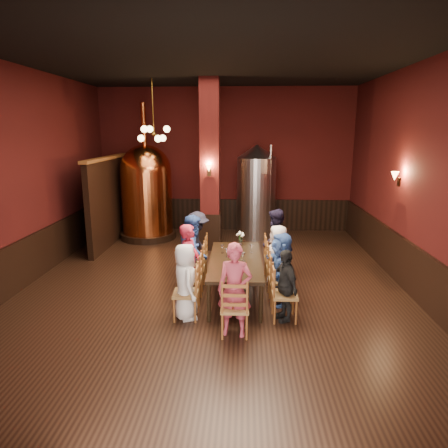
# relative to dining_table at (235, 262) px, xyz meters

# --- Properties ---
(room) EXTENTS (10.00, 10.02, 4.50)m
(room) POSITION_rel_dining_table_xyz_m (-0.46, 0.44, 1.56)
(room) COLOR black
(room) RESTS_ON ground
(wainscot_right) EXTENTS (0.08, 9.90, 1.00)m
(wainscot_right) POSITION_rel_dining_table_xyz_m (3.50, 0.44, -0.19)
(wainscot_right) COLOR black
(wainscot_right) RESTS_ON ground
(wainscot_back) EXTENTS (7.90, 0.08, 1.00)m
(wainscot_back) POSITION_rel_dining_table_xyz_m (-0.46, 5.40, -0.19)
(wainscot_back) COLOR black
(wainscot_back) RESTS_ON ground
(wainscot_left) EXTENTS (0.08, 9.90, 1.00)m
(wainscot_left) POSITION_rel_dining_table_xyz_m (-4.42, 0.44, -0.19)
(wainscot_left) COLOR black
(wainscot_left) RESTS_ON ground
(column) EXTENTS (0.58, 0.58, 4.50)m
(column) POSITION_rel_dining_table_xyz_m (-0.76, 3.24, 1.56)
(column) COLOR #430F0E
(column) RESTS_ON ground
(partition) EXTENTS (0.22, 3.50, 2.40)m
(partition) POSITION_rel_dining_table_xyz_m (-3.66, 3.64, 0.51)
(partition) COLOR black
(partition) RESTS_ON ground
(pendant_cluster) EXTENTS (0.90, 0.90, 1.70)m
(pendant_cluster) POSITION_rel_dining_table_xyz_m (-2.26, 3.34, 2.41)
(pendant_cluster) COLOR #A57226
(pendant_cluster) RESTS_ON room
(sconce_wall) EXTENTS (0.20, 0.20, 0.36)m
(sconce_wall) POSITION_rel_dining_table_xyz_m (3.44, 1.24, 1.51)
(sconce_wall) COLOR black
(sconce_wall) RESTS_ON room
(sconce_column) EXTENTS (0.20, 0.20, 0.36)m
(sconce_column) POSITION_rel_dining_table_xyz_m (-0.76, 2.94, 1.51)
(sconce_column) COLOR black
(sconce_column) RESTS_ON column
(dining_table) EXTENTS (1.04, 2.42, 0.75)m
(dining_table) POSITION_rel_dining_table_xyz_m (0.00, 0.00, 0.00)
(dining_table) COLOR black
(dining_table) RESTS_ON ground
(chair_0) EXTENTS (0.47, 0.47, 0.92)m
(chair_0) POSITION_rel_dining_table_xyz_m (-0.83, -1.01, -0.23)
(chair_0) COLOR brown
(chair_0) RESTS_ON ground
(person_0) EXTENTS (0.62, 0.76, 1.34)m
(person_0) POSITION_rel_dining_table_xyz_m (-0.83, -1.01, -0.02)
(person_0) COLOR white
(person_0) RESTS_ON ground
(chair_1) EXTENTS (0.47, 0.47, 0.92)m
(chair_1) POSITION_rel_dining_table_xyz_m (-0.84, -0.34, -0.23)
(chair_1) COLOR brown
(chair_1) RESTS_ON ground
(person_1) EXTENTS (0.43, 0.59, 1.52)m
(person_1) POSITION_rel_dining_table_xyz_m (-0.84, -0.34, 0.07)
(person_1) COLOR #AC1D34
(person_1) RESTS_ON ground
(chair_2) EXTENTS (0.47, 0.47, 0.92)m
(chair_2) POSITION_rel_dining_table_xyz_m (-0.86, 0.32, -0.23)
(chair_2) COLOR brown
(chair_2) RESTS_ON ground
(person_2) EXTENTS (0.40, 0.77, 1.55)m
(person_2) POSITION_rel_dining_table_xyz_m (-0.86, 0.32, 0.09)
(person_2) COLOR #2B478F
(person_2) RESTS_ON ground
(chair_3) EXTENTS (0.47, 0.47, 0.92)m
(chair_3) POSITION_rel_dining_table_xyz_m (-0.87, 0.99, -0.23)
(chair_3) COLOR brown
(chair_3) RESTS_ON ground
(person_3) EXTENTS (0.61, 0.99, 1.48)m
(person_3) POSITION_rel_dining_table_xyz_m (-0.87, 0.99, 0.05)
(person_3) COLOR black
(person_3) RESTS_ON ground
(chair_4) EXTENTS (0.47, 0.47, 0.92)m
(chair_4) POSITION_rel_dining_table_xyz_m (0.87, -0.99, -0.23)
(chair_4) COLOR brown
(chair_4) RESTS_ON ground
(person_4) EXTENTS (0.56, 0.80, 1.26)m
(person_4) POSITION_rel_dining_table_xyz_m (0.87, -0.99, -0.06)
(person_4) COLOR black
(person_4) RESTS_ON ground
(chair_5) EXTENTS (0.47, 0.47, 0.92)m
(chair_5) POSITION_rel_dining_table_xyz_m (0.86, -0.32, -0.23)
(chair_5) COLOR brown
(chair_5) RESTS_ON ground
(person_5) EXTENTS (0.52, 1.31, 1.38)m
(person_5) POSITION_rel_dining_table_xyz_m (0.86, -0.32, 0.00)
(person_5) COLOR #375BA7
(person_5) RESTS_ON ground
(chair_6) EXTENTS (0.47, 0.47, 0.92)m
(chair_6) POSITION_rel_dining_table_xyz_m (0.84, 0.34, -0.23)
(chair_6) COLOR brown
(chair_6) RESTS_ON ground
(person_6) EXTENTS (0.48, 0.69, 1.36)m
(person_6) POSITION_rel_dining_table_xyz_m (0.84, 0.34, -0.01)
(person_6) COLOR silver
(person_6) RESTS_ON ground
(chair_7) EXTENTS (0.47, 0.47, 0.92)m
(chair_7) POSITION_rel_dining_table_xyz_m (0.83, 1.01, -0.23)
(chair_7) COLOR brown
(chair_7) RESTS_ON ground
(person_7) EXTENTS (0.55, 0.82, 1.55)m
(person_7) POSITION_rel_dining_table_xyz_m (0.83, 1.01, 0.08)
(person_7) COLOR black
(person_7) RESTS_ON ground
(chair_8) EXTENTS (0.47, 0.47, 0.92)m
(chair_8) POSITION_rel_dining_table_xyz_m (0.03, -1.55, -0.23)
(chair_8) COLOR brown
(chair_8) RESTS_ON ground
(person_8) EXTENTS (0.59, 0.43, 1.51)m
(person_8) POSITION_rel_dining_table_xyz_m (0.03, -1.55, 0.07)
(person_8) COLOR #AB394C
(person_8) RESTS_ON ground
(copper_kettle) EXTENTS (1.67, 1.67, 3.95)m
(copper_kettle) POSITION_rel_dining_table_xyz_m (-2.75, 4.22, 0.75)
(copper_kettle) COLOR black
(copper_kettle) RESTS_ON ground
(steel_vessel) EXTENTS (1.49, 1.49, 2.79)m
(steel_vessel) POSITION_rel_dining_table_xyz_m (0.51, 4.54, 0.71)
(steel_vessel) COLOR #B2B2B7
(steel_vessel) RESTS_ON ground
(rose_vase) EXTENTS (0.18, 0.18, 0.30)m
(rose_vase) POSITION_rel_dining_table_xyz_m (0.08, 1.00, 0.26)
(rose_vase) COLOR white
(rose_vase) RESTS_ON dining_table
(wine_glass_0) EXTENTS (0.07, 0.07, 0.17)m
(wine_glass_0) POSITION_rel_dining_table_xyz_m (0.09, 0.19, 0.15)
(wine_glass_0) COLOR white
(wine_glass_0) RESTS_ON dining_table
(wine_glass_1) EXTENTS (0.07, 0.07, 0.17)m
(wine_glass_1) POSITION_rel_dining_table_xyz_m (0.16, -0.11, 0.15)
(wine_glass_1) COLOR white
(wine_glass_1) RESTS_ON dining_table
(wine_glass_2) EXTENTS (0.07, 0.07, 0.17)m
(wine_glass_2) POSITION_rel_dining_table_xyz_m (-0.28, 0.39, 0.15)
(wine_glass_2) COLOR white
(wine_glass_2) RESTS_ON dining_table
(wine_glass_3) EXTENTS (0.07, 0.07, 0.17)m
(wine_glass_3) POSITION_rel_dining_table_xyz_m (-0.18, 0.13, 0.15)
(wine_glass_3) COLOR white
(wine_glass_3) RESTS_ON dining_table
(wine_glass_4) EXTENTS (0.07, 0.07, 0.17)m
(wine_glass_4) POSITION_rel_dining_table_xyz_m (0.32, 0.44, 0.15)
(wine_glass_4) COLOR white
(wine_glass_4) RESTS_ON dining_table
(wine_glass_5) EXTENTS (0.07, 0.07, 0.17)m
(wine_glass_5) POSITION_rel_dining_table_xyz_m (-0.09, -1.00, 0.15)
(wine_glass_5) COLOR white
(wine_glass_5) RESTS_ON dining_table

